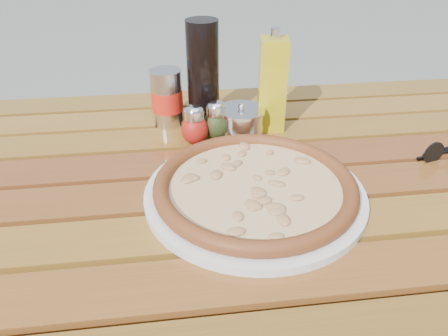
{
  "coord_description": "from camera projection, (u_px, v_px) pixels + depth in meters",
  "views": [
    {
      "loc": [
        -0.08,
        -0.6,
        1.17
      ],
      "look_at": [
        0.0,
        0.02,
        0.78
      ],
      "focal_mm": 35.0,
      "sensor_mm": 36.0,
      "label": 1
    }
  ],
  "objects": [
    {
      "name": "table",
      "position": [
        225.0,
        224.0,
        0.78
      ],
      "size": [
        1.4,
        0.9,
        0.75
      ],
      "color": "#321A0B",
      "rests_on": "ground"
    },
    {
      "name": "plate",
      "position": [
        255.0,
        194.0,
        0.71
      ],
      "size": [
        0.41,
        0.41,
        0.01
      ],
      "primitive_type": "cylinder",
      "rotation": [
        0.0,
        0.0,
        -0.17
      ],
      "color": "silver",
      "rests_on": "table"
    },
    {
      "name": "pizza",
      "position": [
        255.0,
        186.0,
        0.71
      ],
      "size": [
        0.39,
        0.39,
        0.03
      ],
      "rotation": [
        0.0,
        0.0,
        -0.2
      ],
      "color": "#FCE7B5",
      "rests_on": "plate"
    },
    {
      "name": "pepper_shaker",
      "position": [
        195.0,
        126.0,
        0.86
      ],
      "size": [
        0.06,
        0.06,
        0.08
      ],
      "rotation": [
        0.0,
        0.0,
        -0.06
      ],
      "color": "#B21D14",
      "rests_on": "table"
    },
    {
      "name": "oregano_shaker",
      "position": [
        216.0,
        121.0,
        0.88
      ],
      "size": [
        0.07,
        0.07,
        0.08
      ],
      "rotation": [
        0.0,
        0.0,
        -0.29
      ],
      "color": "#323B17",
      "rests_on": "table"
    },
    {
      "name": "dark_bottle",
      "position": [
        203.0,
        74.0,
        0.9
      ],
      "size": [
        0.08,
        0.08,
        0.22
      ],
      "primitive_type": "cylinder",
      "rotation": [
        0.0,
        0.0,
        -0.21
      ],
      "color": "black",
      "rests_on": "table"
    },
    {
      "name": "soda_can",
      "position": [
        167.0,
        98.0,
        0.92
      ],
      "size": [
        0.07,
        0.07,
        0.12
      ],
      "rotation": [
        0.0,
        0.0,
        -0.01
      ],
      "color": "silver",
      "rests_on": "table"
    },
    {
      "name": "olive_oil_cruet",
      "position": [
        272.0,
        85.0,
        0.89
      ],
      "size": [
        0.06,
        0.06,
        0.21
      ],
      "rotation": [
        0.0,
        0.0,
        -0.15
      ],
      "color": "#AF9A12",
      "rests_on": "table"
    },
    {
      "name": "parmesan_tin",
      "position": [
        241.0,
        122.0,
        0.89
      ],
      "size": [
        0.11,
        0.11,
        0.07
      ],
      "rotation": [
        0.0,
        0.0,
        -0.17
      ],
      "color": "silver",
      "rests_on": "table"
    },
    {
      "name": "sunglasses",
      "position": [
        445.0,
        150.0,
        0.82
      ],
      "size": [
        0.11,
        0.05,
        0.04
      ],
      "rotation": [
        0.0,
        0.0,
        0.25
      ],
      "color": "black",
      "rests_on": "table"
    }
  ]
}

